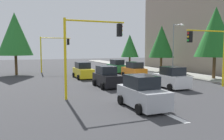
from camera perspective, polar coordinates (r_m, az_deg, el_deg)
The scene contains 18 objects.
ground_plane at distance 24.52m, azimuth 3.34°, elevation -3.09°, with size 120.00×120.00×0.00m, color #353538.
sidewalk_kerb at distance 34.25m, azimuth 15.73°, elevation -0.76°, with size 80.00×4.00×0.15m, color gray.
lane_arrow_near at distance 13.25m, azimuth 13.15°, elevation -10.48°, with size 2.40×1.10×1.10m.
apartment_block at distance 43.07m, azimuth 20.59°, elevation 10.25°, with size 20.45×9.30×15.06m.
traffic_signal_near_left at distance 22.60m, azimuth 23.34°, elevation 5.46°, with size 0.36×4.59×5.36m.
traffic_signal_near_right at distance 16.59m, azimuth -5.61°, elevation 6.92°, with size 0.36×4.59×5.73m.
traffic_signal_far_right at distance 36.22m, azimuth -14.57°, elevation 5.57°, with size 0.36×4.59×5.42m.
street_lamp_curbside at distance 32.19m, azimuth 15.60°, elevation 6.48°, with size 2.15×0.28×7.00m.
tree_opposite_side at distance 33.97m, azimuth -23.25°, elevation 8.32°, with size 4.66×4.66×8.55m.
tree_roadside_mid at distance 36.22m, azimuth 12.36°, elevation 6.99°, with size 3.94×3.94×7.20m.
tree_roadside_far at distance 44.60m, azimuth 4.50°, elevation 6.08°, with size 3.52×3.52×6.41m.
tree_roadside_near at distance 28.93m, azimuth 24.61°, elevation 8.71°, with size 4.60×4.60×8.42m.
car_white at distance 21.52m, azimuth 14.74°, elevation -2.03°, with size 3.61×2.12×1.98m.
car_orange at distance 28.61m, azimuth 5.53°, elevation -0.10°, with size 4.00×1.98×1.98m.
car_black at distance 21.44m, azimuth -1.35°, elevation -1.88°, with size 3.85×1.98×1.98m.
car_yellow at distance 28.01m, azimuth -7.32°, elevation -0.23°, with size 4.18×2.01×1.98m.
car_green at distance 34.59m, azimuth 1.18°, elevation 0.86°, with size 4.17×2.01×1.98m.
car_silver at distance 14.03m, azimuth 7.62°, elevation -5.77°, with size 3.93×2.05×1.98m.
Camera 1 is at (21.91, -10.41, 3.58)m, focal length 36.31 mm.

